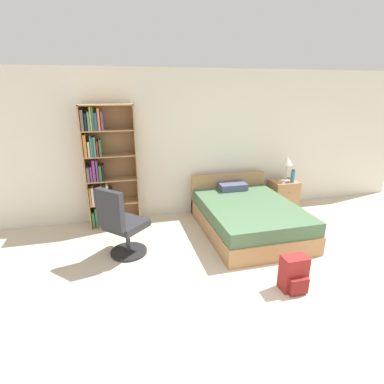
% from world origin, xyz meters
% --- Properties ---
extents(ground_plane, '(14.00, 14.00, 0.00)m').
position_xyz_m(ground_plane, '(0.00, 0.00, 0.00)').
color(ground_plane, beige).
extents(wall_back, '(9.00, 0.06, 2.60)m').
position_xyz_m(wall_back, '(0.00, 3.23, 1.30)').
color(wall_back, silver).
rests_on(wall_back, ground_plane).
extents(bookshelf, '(0.83, 0.31, 2.04)m').
position_xyz_m(bookshelf, '(-1.59, 2.96, 0.99)').
color(bookshelf, '#AD7F51').
rests_on(bookshelf, ground_plane).
extents(bed, '(1.44, 1.98, 0.75)m').
position_xyz_m(bed, '(0.65, 2.17, 0.26)').
color(bed, '#AD7F51').
rests_on(bed, ground_plane).
extents(office_chair, '(0.72, 0.72, 1.04)m').
position_xyz_m(office_chair, '(-1.39, 1.83, 0.47)').
color(office_chair, '#232326').
rests_on(office_chair, ground_plane).
extents(nightstand, '(0.49, 0.45, 0.57)m').
position_xyz_m(nightstand, '(1.73, 2.89, 0.29)').
color(nightstand, '#AD7F51').
rests_on(nightstand, ground_plane).
extents(table_lamp, '(0.21, 0.21, 0.49)m').
position_xyz_m(table_lamp, '(1.74, 2.87, 0.95)').
color(table_lamp, '#B2B2B7').
rests_on(table_lamp, nightstand).
extents(water_bottle, '(0.07, 0.07, 0.25)m').
position_xyz_m(water_bottle, '(1.84, 2.78, 0.69)').
color(water_bottle, teal).
rests_on(water_bottle, nightstand).
extents(backpack_red, '(0.30, 0.25, 0.43)m').
position_xyz_m(backpack_red, '(0.52, 0.57, 0.20)').
color(backpack_red, maroon).
rests_on(backpack_red, ground_plane).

